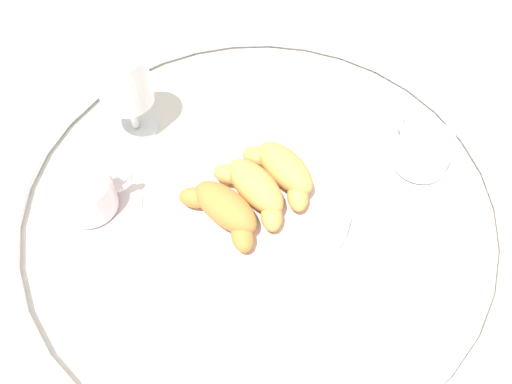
{
  "coord_description": "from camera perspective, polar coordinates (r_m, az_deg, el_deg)",
  "views": [
    {
      "loc": [
        -0.36,
        0.13,
        0.58
      ],
      "look_at": [
        -0.0,
        0.01,
        0.03
      ],
      "focal_mm": 35.39,
      "sensor_mm": 36.0,
      "label": 1
    }
  ],
  "objects": [
    {
      "name": "coffee_cup_far",
      "position": [
        0.75,
        18.2,
        4.04
      ],
      "size": [
        0.14,
        0.14,
        0.06
      ],
      "color": "silver",
      "rests_on": "ground_plane"
    },
    {
      "name": "croissant_large",
      "position": [
        0.68,
        3.09,
        2.55
      ],
      "size": [
        0.13,
        0.09,
        0.04
      ],
      "color": "#D6994C",
      "rests_on": "pastry_plate"
    },
    {
      "name": "folded_napkin",
      "position": [
        0.83,
        10.43,
        10.5
      ],
      "size": [
        0.15,
        0.15,
        0.01
      ],
      "primitive_type": "cube",
      "rotation": [
        0.0,
        0.0,
        -0.56
      ],
      "color": "silver",
      "rests_on": "ground_plane"
    },
    {
      "name": "pastry_plate",
      "position": [
        0.68,
        -0.0,
        -0.88
      ],
      "size": [
        0.26,
        0.26,
        0.02
      ],
      "color": "silver",
      "rests_on": "ground_plane"
    },
    {
      "name": "croissant_extra",
      "position": [
        0.64,
        -3.68,
        -1.95
      ],
      "size": [
        0.12,
        0.1,
        0.04
      ],
      "color": "#BC7A38",
      "rests_on": "pastry_plate"
    },
    {
      "name": "croissant_small",
      "position": [
        0.66,
        -0.22,
        0.37
      ],
      "size": [
        0.13,
        0.09,
        0.04
      ],
      "color": "#D6994C",
      "rests_on": "pastry_plate"
    },
    {
      "name": "table_chrome_rim",
      "position": [
        0.69,
        0.39,
        -0.62
      ],
      "size": [
        0.68,
        0.68,
        0.02
      ],
      "primitive_type": "torus",
      "color": "silver",
      "rests_on": "ground_plane"
    },
    {
      "name": "ground_plane",
      "position": [
        0.7,
        0.38,
        -1.16
      ],
      "size": [
        2.2,
        2.2,
        0.0
      ],
      "primitive_type": "plane",
      "color": "silver"
    },
    {
      "name": "juice_glass_left",
      "position": [
        0.74,
        -14.76,
        11.85
      ],
      "size": [
        0.08,
        0.08,
        0.14
      ],
      "color": "white",
      "rests_on": "ground_plane"
    },
    {
      "name": "coffee_cup_near",
      "position": [
        0.7,
        -18.43,
        -0.63
      ],
      "size": [
        0.14,
        0.14,
        0.06
      ],
      "color": "silver",
      "rests_on": "ground_plane"
    }
  ]
}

